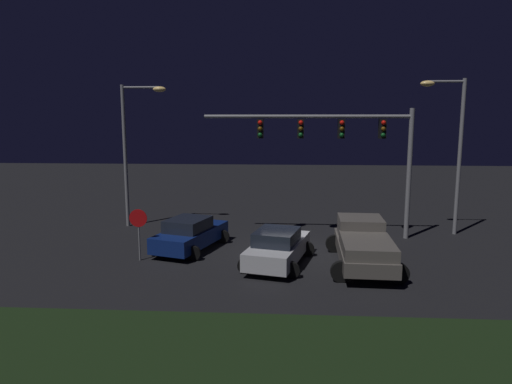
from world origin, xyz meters
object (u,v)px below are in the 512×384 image
(car_sedan_far, at_px, (278,247))
(street_lamp_left, at_px, (133,138))
(car_sedan, at_px, (190,234))
(pickup_truck, at_px, (363,242))
(stop_sign, at_px, (139,225))
(traffic_signal_gantry, at_px, (342,138))
(street_lamp_right, at_px, (452,138))

(car_sedan_far, bearing_deg, street_lamp_left, 65.29)
(street_lamp_left, bearing_deg, car_sedan, -48.62)
(pickup_truck, distance_m, stop_sign, 9.41)
(traffic_signal_gantry, height_order, street_lamp_left, street_lamp_left)
(pickup_truck, relative_size, stop_sign, 2.46)
(car_sedan_far, height_order, stop_sign, stop_sign)
(pickup_truck, height_order, car_sedan, pickup_truck)
(street_lamp_left, height_order, street_lamp_right, street_lamp_right)
(street_lamp_left, bearing_deg, stop_sign, -71.15)
(pickup_truck, height_order, car_sedan_far, pickup_truck)
(pickup_truck, xyz_separation_m, car_sedan_far, (-3.49, -0.14, -0.26))
(car_sedan_far, bearing_deg, car_sedan, 78.26)
(pickup_truck, xyz_separation_m, car_sedan, (-7.56, 1.83, -0.26))
(street_lamp_left, bearing_deg, pickup_truck, -28.81)
(traffic_signal_gantry, height_order, stop_sign, traffic_signal_gantry)
(car_sedan, xyz_separation_m, car_sedan_far, (4.07, -1.98, 0.00))
(pickup_truck, distance_m, car_sedan, 7.79)
(street_lamp_right, bearing_deg, street_lamp_left, 177.33)
(street_lamp_left, xyz_separation_m, stop_sign, (2.14, -6.28, -3.37))
(car_sedan, distance_m, street_lamp_right, 14.02)
(stop_sign, bearing_deg, traffic_signal_gantry, 26.41)
(car_sedan, xyz_separation_m, street_lamp_right, (12.82, 3.73, 4.27))
(street_lamp_left, bearing_deg, traffic_signal_gantry, -9.35)
(car_sedan_far, relative_size, street_lamp_left, 0.60)
(car_sedan, height_order, traffic_signal_gantry, traffic_signal_gantry)
(street_lamp_left, relative_size, stop_sign, 3.50)
(stop_sign, bearing_deg, car_sedan_far, -2.04)
(car_sedan_far, distance_m, traffic_signal_gantry, 7.03)
(pickup_truck, relative_size, street_lamp_right, 0.69)
(car_sedan_far, relative_size, traffic_signal_gantry, 0.46)
(car_sedan, relative_size, street_lamp_right, 0.59)
(pickup_truck, relative_size, car_sedan_far, 1.16)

